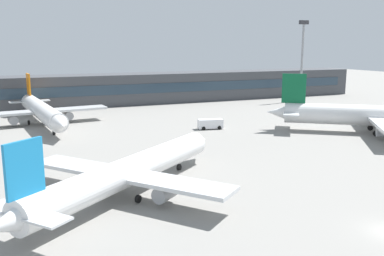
% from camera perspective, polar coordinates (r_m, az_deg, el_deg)
% --- Properties ---
extents(ground_plane, '(400.00, 400.00, 0.00)m').
position_cam_1_polar(ground_plane, '(75.41, 2.44, -2.04)').
color(ground_plane, gray).
extents(terminal_building, '(156.64, 12.13, 9.00)m').
position_cam_1_polar(terminal_building, '(127.84, -8.53, 5.34)').
color(terminal_building, '#3F4247').
rests_on(terminal_building, ground_plane).
extents(airplane_near, '(31.65, 26.70, 9.46)m').
position_cam_1_polar(airplane_near, '(49.58, -8.23, -5.75)').
color(airplane_near, white).
rests_on(airplane_near, ground_plane).
extents(airplane_far, '(29.59, 42.21, 10.43)m').
position_cam_1_polar(airplane_far, '(97.33, -19.86, 2.21)').
color(airplane_far, silver).
rests_on(airplane_far, ground_plane).
extents(service_van_white, '(5.48, 3.03, 2.08)m').
position_cam_1_polar(service_van_white, '(87.78, 2.53, 0.59)').
color(service_van_white, white).
rests_on(service_van_white, ground_plane).
extents(floodlight_tower_west, '(3.20, 0.80, 24.92)m').
position_cam_1_polar(floodlight_tower_west, '(136.03, 14.85, 9.64)').
color(floodlight_tower_west, gray).
rests_on(floodlight_tower_west, ground_plane).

